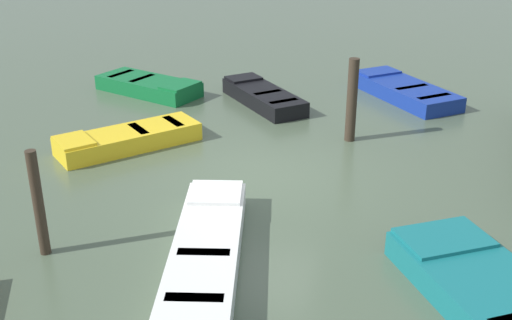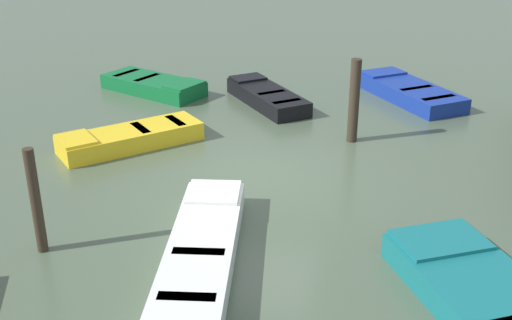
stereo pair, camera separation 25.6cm
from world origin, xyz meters
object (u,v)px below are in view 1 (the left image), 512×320
Objects in this scene: rowboat_black at (263,96)px; rowboat_blue at (405,90)px; rowboat_green at (149,86)px; rowboat_white at (206,250)px; rowboat_yellow at (128,138)px; mooring_piling_mid_left at (352,100)px; mooring_piling_near_left at (38,204)px; rowboat_teal at (510,311)px.

rowboat_blue is at bearing -110.54° from rowboat_black.
rowboat_white is at bearing -41.61° from rowboat_green.
rowboat_yellow is 5.07m from mooring_piling_mid_left.
rowboat_white is 2.38× the size of mooring_piling_near_left.
mooring_piling_near_left is at bearing 57.86° from rowboat_teal.
rowboat_yellow is at bearing -173.64° from mooring_piling_near_left.
rowboat_yellow is 0.69× the size of rowboat_teal.
rowboat_green is 12.02m from rowboat_teal.
rowboat_green is 8.46m from mooring_piling_near_left.
rowboat_yellow and rowboat_teal have the same top height.
rowboat_green is at bearing -169.49° from mooring_piling_near_left.
rowboat_teal is at bearing 150.19° from rowboat_blue.
rowboat_white and rowboat_black have the same top height.
rowboat_black and rowboat_blue have the same top height.
mooring_piling_mid_left is (-6.19, -2.65, 0.74)m from rowboat_teal.
rowboat_black and rowboat_teal have the same top height.
mooring_piling_near_left is (8.29, 1.54, 0.67)m from rowboat_green.
mooring_piling_mid_left is at bearing -0.82° from rowboat_green.
rowboat_black is 1.52× the size of mooring_piling_mid_left.
rowboat_white is 4.39m from rowboat_teal.
mooring_piling_near_left reaches higher than rowboat_blue.
rowboat_blue is at bearing 173.55° from rowboat_yellow.
mooring_piling_near_left is at bearing 111.42° from rowboat_blue.
mooring_piling_mid_left reaches higher than rowboat_green.
rowboat_white is 2.19× the size of mooring_piling_mid_left.
rowboat_black is at bearing -5.04° from rowboat_white.
rowboat_blue is 1.77× the size of mooring_piling_mid_left.
mooring_piling_mid_left is (3.47, -1.18, 0.74)m from rowboat_blue.
rowboat_yellow is 1.69× the size of mooring_piling_near_left.
rowboat_white and rowboat_green have the same top height.
rowboat_black is 3.92m from rowboat_blue.
rowboat_green is 1.08× the size of rowboat_yellow.
rowboat_green and rowboat_yellow have the same top height.
rowboat_green is 1.11× the size of rowboat_black.
mooring_piling_near_left is (4.40, 0.49, 0.67)m from rowboat_yellow.
rowboat_yellow is 1.56× the size of mooring_piling_mid_left.
mooring_piling_mid_left is 1.08× the size of mooring_piling_near_left.
rowboat_blue is 3.74m from mooring_piling_mid_left.
rowboat_green and rowboat_black have the same top height.
rowboat_blue is at bearing -21.55° from rowboat_teal.
rowboat_teal is at bearing -24.10° from rowboat_green.
rowboat_white is 9.56m from rowboat_blue.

